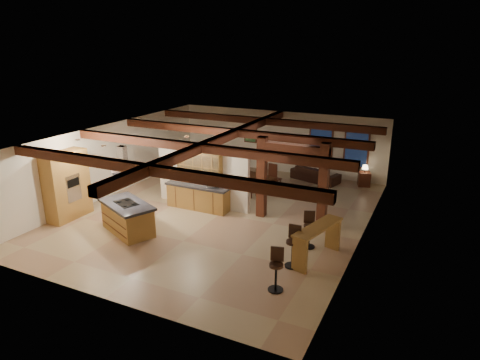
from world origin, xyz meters
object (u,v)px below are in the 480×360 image
object	(u,v)px
dining_table	(253,183)
sofa	(315,174)
bar_counter	(318,237)
kitchen_island	(128,217)

from	to	relation	value
dining_table	sofa	world-z (taller)	sofa
dining_table	bar_counter	world-z (taller)	bar_counter
dining_table	bar_counter	size ratio (longest dim) A/B	0.86
dining_table	sofa	bearing A→B (deg)	66.90
bar_counter	kitchen_island	bearing A→B (deg)	-172.06
sofa	bar_counter	bearing A→B (deg)	123.41
kitchen_island	dining_table	distance (m)	5.92
dining_table	kitchen_island	bearing A→B (deg)	-92.97
kitchen_island	sofa	size ratio (longest dim) A/B	1.07
dining_table	sofa	size ratio (longest dim) A/B	0.81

